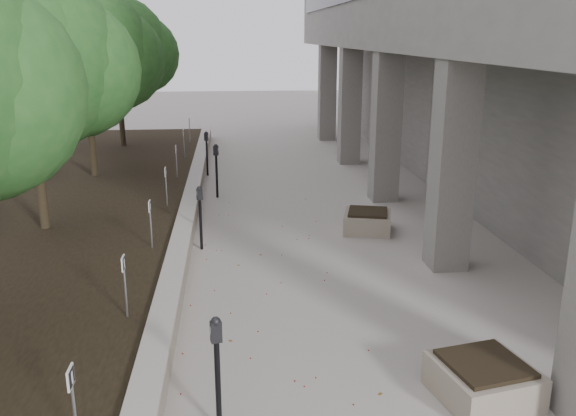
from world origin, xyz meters
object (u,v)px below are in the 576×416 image
parking_meter_3 (201,218)px  crabapple_tree_4 (87,82)px  crabapple_tree_3 (31,101)px  parking_meter_2 (218,375)px  crabapple_tree_5 (118,72)px  parking_meter_4 (217,171)px  planter_front (483,380)px  parking_meter_5 (207,154)px  planter_back (367,221)px

parking_meter_3 → crabapple_tree_4: bearing=102.4°
crabapple_tree_3 → crabapple_tree_4: bearing=90.0°
parking_meter_2 → parking_meter_3: parking_meter_2 is taller
crabapple_tree_5 → parking_meter_4: 7.66m
parking_meter_2 → planter_front: (3.29, 0.34, -0.47)m
parking_meter_5 → planter_front: size_ratio=1.31×
crabapple_tree_3 → parking_meter_4: bearing=45.4°
crabapple_tree_3 → crabapple_tree_5: bearing=90.0°
crabapple_tree_3 → crabapple_tree_5: (0.00, 10.00, 0.00)m
crabapple_tree_3 → crabapple_tree_4: size_ratio=1.00×
parking_meter_4 → planter_front: parking_meter_4 is taller
crabapple_tree_5 → parking_meter_5: (3.25, -3.56, -2.40)m
crabapple_tree_3 → parking_meter_2: crabapple_tree_3 is taller
parking_meter_3 → crabapple_tree_5: bearing=88.9°
crabapple_tree_3 → crabapple_tree_4: 5.00m
crabapple_tree_4 → planter_front: 13.75m
crabapple_tree_4 → planter_back: size_ratio=5.15×
parking_meter_3 → planter_back: 3.92m
parking_meter_5 → planter_front: 13.43m
crabapple_tree_4 → planter_front: bearing=-58.1°
planter_back → crabapple_tree_3: bearing=-177.6°
parking_meter_5 → crabapple_tree_4: bearing=-140.3°
parking_meter_3 → planter_back: parking_meter_3 is taller
crabapple_tree_4 → parking_meter_5: crabapple_tree_4 is taller
crabapple_tree_5 → planter_back: bearing=-53.6°
planter_front → crabapple_tree_5: bearing=113.4°
crabapple_tree_5 → parking_meter_3: (3.36, -10.57, -2.42)m
crabapple_tree_5 → parking_meter_4: crabapple_tree_5 is taller
crabapple_tree_3 → parking_meter_4: size_ratio=3.57×
parking_meter_3 → planter_front: parking_meter_3 is taller
crabapple_tree_3 → planter_front: bearing=-42.0°
planter_back → planter_front: bearing=-90.4°
crabapple_tree_4 → crabapple_tree_3: bearing=-90.0°
crabapple_tree_3 → parking_meter_3: (3.36, -0.57, -2.42)m
parking_meter_5 → planter_back: parking_meter_5 is taller
parking_meter_3 → parking_meter_4: size_ratio=0.91×
parking_meter_3 → parking_meter_5: bearing=72.2°
planter_front → parking_meter_3: bearing=122.7°
parking_meter_4 → planter_back: parking_meter_4 is taller
planter_back → crabapple_tree_5: bearing=126.4°
parking_meter_4 → crabapple_tree_3: bearing=-117.3°
parking_meter_2 → planter_back: 7.81m
parking_meter_2 → parking_meter_3: 6.20m
crabapple_tree_4 → planter_front: crabapple_tree_4 is taller
parking_meter_4 → planter_front: size_ratio=1.38×
crabapple_tree_3 → parking_meter_4: 5.66m
crabapple_tree_4 → planter_back: (7.15, -4.70, -2.87)m
parking_meter_4 → planter_front: 10.68m
crabapple_tree_5 → parking_meter_3: crabapple_tree_5 is taller
crabapple_tree_4 → parking_meter_3: size_ratio=3.91×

